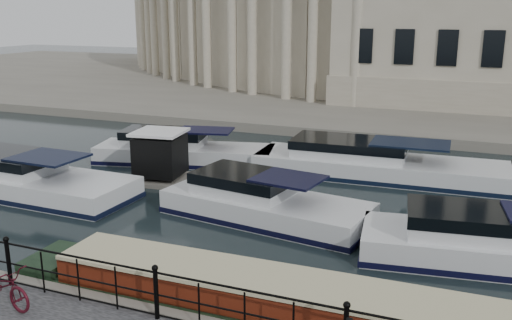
{
  "coord_description": "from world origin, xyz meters",
  "views": [
    {
      "loc": [
        5.98,
        -11.38,
        6.82
      ],
      "look_at": [
        0.5,
        2.0,
        3.0
      ],
      "focal_mm": 40.0,
      "sensor_mm": 36.0,
      "label": 1
    }
  ],
  "objects": [
    {
      "name": "cabin_cruisers",
      "position": [
        -1.78,
        7.74,
        0.37
      ],
      "size": [
        25.22,
        10.73,
        1.99
      ],
      "color": "white",
      "rests_on": "ground_plane"
    },
    {
      "name": "far_bank",
      "position": [
        0.0,
        39.0,
        0.28
      ],
      "size": [
        120.0,
        42.0,
        0.55
      ],
      "primitive_type": "cube",
      "color": "#6B665B",
      "rests_on": "ground_plane"
    },
    {
      "name": "bicycle",
      "position": [
        -3.41,
        -3.05,
        1.03
      ],
      "size": [
        1.89,
        0.9,
        0.95
      ],
      "primitive_type": "imported",
      "rotation": [
        0.0,
        0.0,
        1.42
      ],
      "color": "#420B16",
      "rests_on": "near_quay"
    },
    {
      "name": "ground_plane",
      "position": [
        0.0,
        0.0,
        0.0
      ],
      "size": [
        160.0,
        160.0,
        0.0
      ],
      "primitive_type": "plane",
      "color": "black",
      "rests_on": "ground"
    },
    {
      "name": "narrowboat",
      "position": [
        2.35,
        -0.79,
        0.37
      ],
      "size": [
        13.73,
        2.07,
        1.51
      ],
      "rotation": [
        0.0,
        0.0,
        0.02
      ],
      "color": "black",
      "rests_on": "ground_plane"
    },
    {
      "name": "railing",
      "position": [
        0.0,
        -2.25,
        1.2
      ],
      "size": [
        24.14,
        0.14,
        1.22
      ],
      "color": "black",
      "rests_on": "near_quay"
    },
    {
      "name": "civic_building",
      "position": [
        -1.0,
        34.71,
        7.04
      ],
      "size": [
        53.55,
        31.84,
        16.85
      ],
      "color": "#ADA38C",
      "rests_on": "far_bank"
    },
    {
      "name": "harbour_hut",
      "position": [
        -6.13,
        7.9,
        0.95
      ],
      "size": [
        2.92,
        2.54,
        2.16
      ],
      "rotation": [
        0.0,
        0.0,
        0.14
      ],
      "color": "#6B665B",
      "rests_on": "ground_plane"
    }
  ]
}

